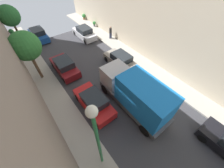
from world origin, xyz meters
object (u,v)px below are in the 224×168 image
street_tree_0 (26,46)px  parked_car_left_1 (94,102)px  potted_plant_0 (19,45)px  lamp_post (97,136)px  potted_plant_3 (12,32)px  parked_car_left_2 (65,66)px  delivery_truck (136,94)px  parked_car_right_1 (121,61)px  street_tree_2 (9,16)px  pedestrian (111,32)px  parked_car_right_2 (84,33)px  parked_car_left_3 (38,35)px  potted_plant_5 (94,23)px  potted_plant_1 (84,16)px

street_tree_0 → parked_car_left_1: bearing=-69.3°
street_tree_0 → potted_plant_0: 7.64m
potted_plant_0 → lamp_post: 17.65m
potted_plant_3 → lamp_post: (0.98, -21.57, 3.55)m
parked_car_left_2 → delivery_truck: 8.40m
delivery_truck → lamp_post: bearing=-158.2°
parked_car_right_1 → street_tree_2: size_ratio=0.88×
parked_car_right_1 → delivery_truck: delivery_truck is taller
pedestrian → street_tree_0: 11.10m
parked_car_right_2 → delivery_truck: delivery_truck is taller
parked_car_left_3 → potted_plant_0: size_ratio=4.35×
parked_car_left_2 → pedestrian: size_ratio=2.44×
parked_car_right_1 → lamp_post: 10.60m
parked_car_left_1 → lamp_post: bearing=-116.1°
delivery_truck → potted_plant_5: (5.67, 15.11, -1.18)m
street_tree_0 → potted_plant_5: street_tree_0 is taller
parked_car_left_3 → street_tree_2: size_ratio=0.88×
parked_car_left_3 → pedestrian: bearing=-37.4°
parked_car_right_2 → delivery_truck: (-2.70, -13.08, 1.07)m
parked_car_right_2 → street_tree_0: size_ratio=0.85×
parked_car_right_2 → street_tree_2: (-7.62, 3.87, 2.94)m
parked_car_left_1 → potted_plant_3: bearing=99.2°
street_tree_2 → parked_car_right_1: bearing=-57.5°
potted_plant_5 → delivery_truck: bearing=-110.6°
parked_car_left_2 → parked_car_left_3: same height
street_tree_0 → parked_car_left_3: bearing=73.5°
parked_car_right_1 → pedestrian: bearing=63.3°
potted_plant_0 → parked_car_left_1: bearing=-77.7°
delivery_truck → street_tree_0: bearing=121.2°
potted_plant_1 → parked_car_left_3: bearing=-167.4°
street_tree_0 → potted_plant_1: bearing=42.9°
potted_plant_0 → lamp_post: lamp_post is taller
parked_car_left_2 → parked_car_right_2: 7.49m
parked_car_right_2 → potted_plant_0: bearing=164.3°
parked_car_right_1 → delivery_truck: 5.76m
potted_plant_1 → street_tree_2: bearing=-171.5°
parked_car_right_1 → delivery_truck: (-2.70, -4.97, 1.07)m
delivery_truck → potted_plant_1: 19.44m
potted_plant_0 → parked_car_right_1: bearing=-51.5°
parked_car_right_2 → parked_car_left_2: bearing=-136.1°
parked_car_left_2 → lamp_post: lamp_post is taller
parked_car_left_2 → parked_car_right_2: (5.40, 5.19, 0.00)m
parked_car_left_2 → parked_car_right_1: bearing=-28.3°
parked_car_left_1 → lamp_post: 5.60m
parked_car_left_1 → potted_plant_5: parked_car_left_1 is taller
potted_plant_3 → parked_car_left_1: bearing=-80.8°
parked_car_left_1 → potted_plant_1: size_ratio=4.60×
potted_plant_5 → street_tree_2: bearing=170.2°
delivery_truck → potted_plant_1: delivery_truck is taller
pedestrian → parked_car_right_2: bearing=136.1°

